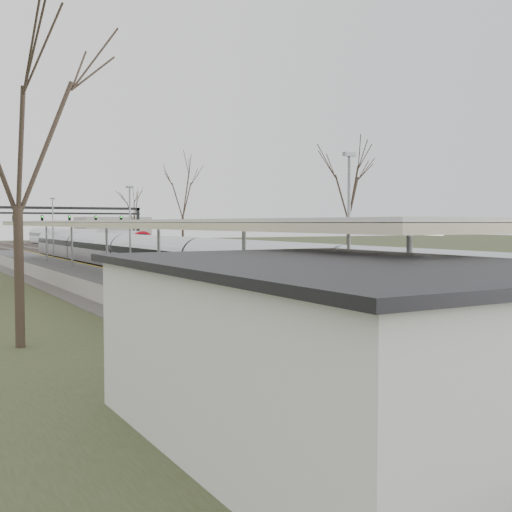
# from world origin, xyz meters

# --- Properties ---
(track_bed) EXTENTS (24.00, 160.00, 0.22)m
(track_bed) POSITION_xyz_m (0.26, 55.00, 0.06)
(track_bed) COLOR #474442
(track_bed) RESTS_ON ground
(platform) EXTENTS (3.50, 69.00, 1.00)m
(platform) POSITION_xyz_m (-9.05, 37.50, 0.50)
(platform) COLOR #9E9B93
(platform) RESTS_ON ground
(canopy) EXTENTS (4.10, 50.00, 3.11)m
(canopy) POSITION_xyz_m (-9.05, 32.99, 3.93)
(canopy) COLOR slate
(canopy) RESTS_ON platform
(station_building) EXTENTS (6.00, 9.00, 3.20)m
(station_building) POSITION_xyz_m (-12.50, 8.00, 1.60)
(station_building) COLOR silver
(station_building) RESTS_ON ground
(signal_gantry) EXTENTS (21.00, 0.59, 6.08)m
(signal_gantry) POSITION_xyz_m (0.29, 84.99, 4.91)
(signal_gantry) COLOR black
(signal_gantry) RESTS_ON ground
(tree_west_near) EXTENTS (5.00, 5.00, 10.30)m
(tree_west_near) POSITION_xyz_m (-16.00, 20.00, 7.29)
(tree_west_near) COLOR #2D231C
(tree_west_near) RESTS_ON ground
(tree_east_far) EXTENTS (5.00, 5.00, 10.30)m
(tree_east_far) POSITION_xyz_m (14.00, 42.00, 7.29)
(tree_east_far) COLOR #2D231C
(tree_east_far) RESTS_ON ground
(train_near) EXTENTS (2.62, 75.21, 3.05)m
(train_near) POSITION_xyz_m (-2.50, 43.18, 1.48)
(train_near) COLOR #B2B5BC
(train_near) RESTS_ON ground
(train_far) EXTENTS (2.62, 60.21, 3.05)m
(train_far) POSITION_xyz_m (4.50, 96.03, 1.48)
(train_far) COLOR #B2B5BC
(train_far) RESTS_ON ground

